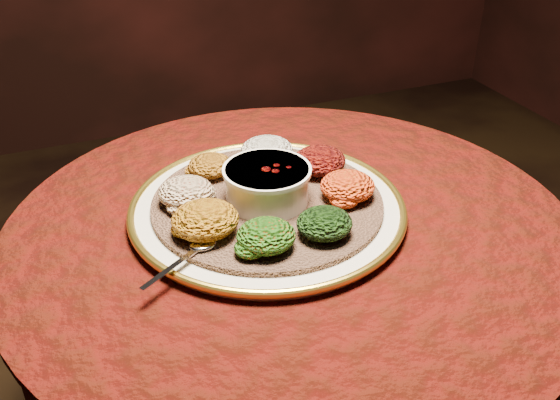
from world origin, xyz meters
name	(u,v)px	position (x,y,z in m)	size (l,w,h in m)	color
table	(291,304)	(0.00, 0.00, 0.55)	(0.96, 0.96, 0.73)	black
platter	(267,208)	(-0.03, 0.04, 0.75)	(0.59, 0.59, 0.02)	beige
injera	(267,203)	(-0.03, 0.04, 0.76)	(0.39, 0.39, 0.01)	#895D44
stew_bowl	(267,182)	(-0.03, 0.04, 0.80)	(0.15, 0.15, 0.06)	white
spoon	(198,248)	(-0.18, -0.06, 0.77)	(0.13, 0.09, 0.01)	silver
portion_ayib	(267,151)	(0.02, 0.16, 0.79)	(0.10, 0.09, 0.05)	beige
portion_kitfo	(319,161)	(0.09, 0.09, 0.78)	(0.10, 0.09, 0.05)	black
portion_tikil	(347,186)	(0.10, 0.00, 0.78)	(0.09, 0.09, 0.04)	#B3670E
portion_gomen	(324,223)	(0.02, -0.09, 0.78)	(0.09, 0.08, 0.04)	black
portion_mixveg	(266,236)	(-0.08, -0.09, 0.78)	(0.09, 0.08, 0.04)	#A1230A
portion_kik	(205,220)	(-0.15, -0.02, 0.79)	(0.10, 0.10, 0.05)	#9B660D
portion_timatim	(186,192)	(-0.16, 0.08, 0.78)	(0.09, 0.09, 0.04)	maroon
portion_shiro	(210,165)	(-0.09, 0.16, 0.78)	(0.08, 0.08, 0.04)	brown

